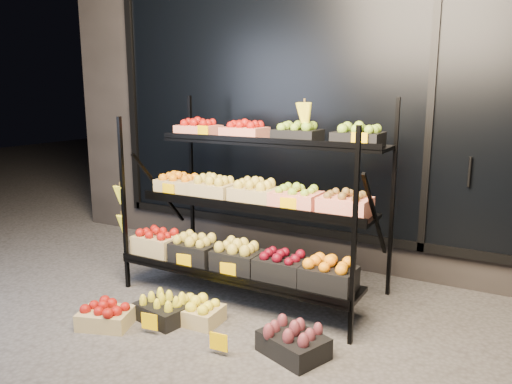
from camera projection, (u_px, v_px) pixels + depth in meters
The scene contains 9 objects.
ground at pixel (212, 321), 3.78m from camera, with size 24.00×24.00×0.00m, color #514F4C.
building at pixel (339, 87), 5.63m from camera, with size 6.00×2.08×3.50m.
display_rack at pixel (250, 204), 4.14m from camera, with size 2.18×1.02×1.73m.
tag_floor_a at pixel (150, 327), 3.55m from camera, with size 0.13×0.01×0.12m, color #FFC300.
tag_floor_b at pixel (219, 347), 3.27m from camera, with size 0.13×0.01×0.12m, color #FFC300.
floor_crate_left at pixel (106, 315), 3.68m from camera, with size 0.44×0.38×0.19m.
floor_crate_midleft at pixel (163, 309), 3.77m from camera, with size 0.43×0.35×0.20m.
floor_crate_midright at pixel (197, 311), 3.75m from camera, with size 0.38×0.29×0.19m.
floor_crate_right at pixel (293, 341), 3.28m from camera, with size 0.50×0.44×0.21m.
Camera 1 is at (2.01, -2.89, 1.72)m, focal length 35.00 mm.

